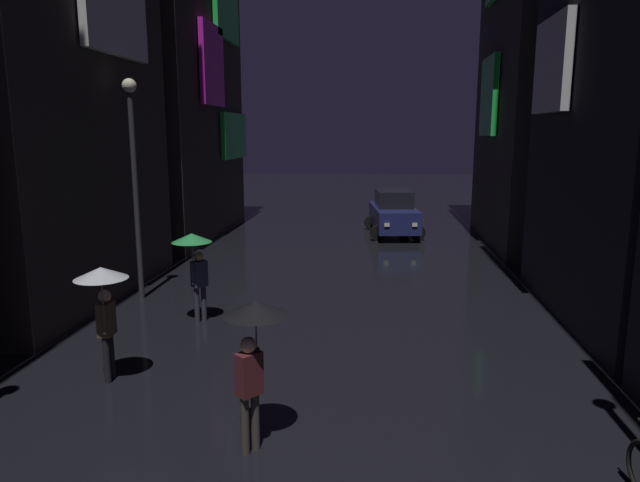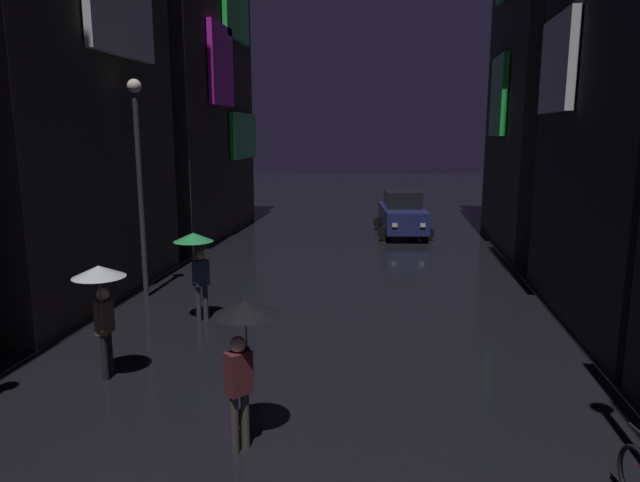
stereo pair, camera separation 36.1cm
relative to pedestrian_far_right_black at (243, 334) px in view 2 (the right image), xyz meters
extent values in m
cube|color=white|center=(-4.95, 7.13, 5.82)|extent=(0.20, 3.33, 2.49)
cube|color=#2D2826|center=(-7.10, 16.27, 4.57)|extent=(4.00, 8.84, 12.48)
cube|color=#26E54C|center=(-4.95, 18.48, 2.52)|extent=(0.20, 3.75, 2.02)
cube|color=#F226D8|center=(-4.95, 15.38, 5.27)|extent=(0.20, 2.67, 3.10)
cube|color=#26E54C|center=(-4.95, 17.76, 7.69)|extent=(0.20, 3.44, 2.29)
cube|color=white|center=(5.75, 7.63, 4.28)|extent=(0.20, 2.49, 2.24)
cube|color=#26E54C|center=(5.75, 15.78, 4.03)|extent=(0.20, 2.57, 2.95)
cylinder|color=#38332D|center=(-0.11, -0.19, -1.24)|extent=(0.12, 0.12, 0.85)
cylinder|color=#38332D|center=(0.01, -0.05, -1.24)|extent=(0.12, 0.12, 0.85)
cube|color=#4C1E23|center=(-0.05, -0.12, -0.52)|extent=(0.38, 0.40, 0.60)
sphere|color=beige|center=(-0.05, -0.12, -0.11)|extent=(0.22, 0.22, 0.22)
cylinder|color=#4C1E23|center=(0.02, 0.06, -0.47)|extent=(0.09, 0.09, 0.50)
cylinder|color=slate|center=(0.02, 0.06, -0.13)|extent=(0.02, 0.02, 0.77)
cone|color=black|center=(0.02, 0.06, 0.35)|extent=(0.90, 0.90, 0.20)
cylinder|color=#2D2D38|center=(-2.39, 5.27, -1.24)|extent=(0.12, 0.12, 0.85)
cylinder|color=#2D2D38|center=(-2.51, 5.14, -1.24)|extent=(0.12, 0.12, 0.85)
cube|color=#333859|center=(-2.45, 5.21, -0.52)|extent=(0.39, 0.40, 0.60)
sphere|color=tan|center=(-2.45, 5.21, -0.11)|extent=(0.22, 0.22, 0.22)
cylinder|color=#333859|center=(-2.53, 5.04, -0.47)|extent=(0.09, 0.09, 0.50)
cylinder|color=slate|center=(-2.53, 5.04, -0.13)|extent=(0.02, 0.02, 0.77)
cone|color=green|center=(-2.53, 5.04, 0.35)|extent=(0.90, 0.90, 0.20)
cylinder|color=black|center=(-3.06, 1.98, -1.24)|extent=(0.12, 0.12, 0.85)
cylinder|color=black|center=(-3.05, 1.80, -1.24)|extent=(0.12, 0.12, 0.85)
cube|color=brown|center=(-3.06, 1.89, -0.52)|extent=(0.23, 0.35, 0.60)
sphere|color=beige|center=(-3.06, 1.89, -0.11)|extent=(0.22, 0.22, 0.22)
cylinder|color=brown|center=(-3.00, 1.71, -0.47)|extent=(0.09, 0.09, 0.50)
cylinder|color=slate|center=(-3.00, 1.71, -0.13)|extent=(0.02, 0.02, 0.77)
cone|color=silver|center=(-3.00, 1.71, 0.35)|extent=(0.90, 0.90, 0.20)
torus|color=black|center=(4.90, -0.61, -1.31)|extent=(0.18, 0.72, 0.72)
cube|color=navy|center=(2.27, 17.23, -0.90)|extent=(2.17, 4.27, 0.90)
cube|color=black|center=(2.27, 17.23, -0.10)|extent=(1.65, 2.00, 0.70)
cylinder|color=black|center=(3.23, 16.00, -1.35)|extent=(0.66, 0.29, 0.64)
cylinder|color=black|center=(1.63, 15.81, -1.35)|extent=(0.66, 0.29, 0.64)
cylinder|color=black|center=(2.91, 18.64, -1.35)|extent=(0.66, 0.29, 0.64)
cylinder|color=black|center=(1.31, 18.45, -1.35)|extent=(0.66, 0.29, 0.64)
cube|color=white|center=(3.06, 15.24, -0.90)|extent=(0.21, 0.08, 0.14)
cube|color=white|center=(1.97, 15.11, -0.90)|extent=(0.21, 0.08, 0.14)
cylinder|color=#2D2D33|center=(-4.60, 6.89, 0.99)|extent=(0.14, 0.14, 5.32)
sphere|color=#F9EFCC|center=(-4.60, 6.89, 3.83)|extent=(0.36, 0.36, 0.36)
camera|label=1|loc=(1.66, -7.20, 2.69)|focal=32.00mm
camera|label=2|loc=(2.02, -7.15, 2.69)|focal=32.00mm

